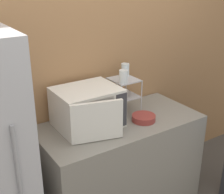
# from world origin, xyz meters

# --- Properties ---
(wall_back) EXTENTS (8.00, 0.06, 2.60)m
(wall_back) POSITION_xyz_m (0.00, 0.72, 1.30)
(wall_back) COLOR #9E7047
(wall_back) RESTS_ON ground_plane
(counter) EXTENTS (1.44, 0.68, 0.89)m
(counter) POSITION_xyz_m (0.00, 0.34, 0.45)
(counter) COLOR gray
(counter) RESTS_ON ground_plane
(microwave) EXTENTS (0.52, 0.55, 0.33)m
(microwave) POSITION_xyz_m (-0.27, 0.42, 1.06)
(microwave) COLOR silver
(microwave) RESTS_ON counter
(dish_rack) EXTENTS (0.23, 0.25, 0.32)m
(dish_rack) POSITION_xyz_m (0.14, 0.49, 1.12)
(dish_rack) COLOR #B2B2B7
(dish_rack) RESTS_ON counter
(glass_front_left) EXTENTS (0.07, 0.07, 0.11)m
(glass_front_left) POSITION_xyz_m (0.08, 0.41, 1.27)
(glass_front_left) COLOR silver
(glass_front_left) RESTS_ON dish_rack
(glass_back_right) EXTENTS (0.07, 0.07, 0.11)m
(glass_back_right) POSITION_xyz_m (0.21, 0.57, 1.27)
(glass_back_right) COLOR silver
(glass_back_right) RESTS_ON dish_rack
(bowl) EXTENTS (0.21, 0.21, 0.05)m
(bowl) POSITION_xyz_m (0.18, 0.24, 0.92)
(bowl) COLOR maroon
(bowl) RESTS_ON counter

